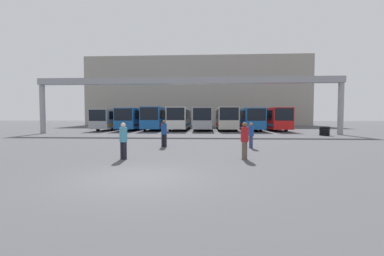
{
  "coord_description": "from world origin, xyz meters",
  "views": [
    {
      "loc": [
        2.28,
        -8.33,
        2.05
      ],
      "look_at": [
        0.41,
        23.86,
        0.53
      ],
      "focal_mm": 24.0,
      "sensor_mm": 36.0,
      "label": 1
    }
  ],
  "objects_px": {
    "pedestrian_far_center": "(251,135)",
    "bus_slot_0": "(114,118)",
    "bus_slot_6": "(248,118)",
    "pedestrian_mid_left": "(164,133)",
    "bus_slot_3": "(180,117)",
    "pedestrian_mid_right": "(123,140)",
    "bus_slot_2": "(157,117)",
    "bus_slot_7": "(271,118)",
    "bus_slot_1": "(136,118)",
    "bus_slot_4": "(203,117)",
    "bus_slot_5": "(226,117)",
    "pedestrian_near_left": "(245,140)",
    "tire_stack": "(324,131)"
  },
  "relations": [
    {
      "from": "bus_slot_5",
      "to": "pedestrian_far_center",
      "type": "relative_size",
      "value": 6.57
    },
    {
      "from": "bus_slot_1",
      "to": "bus_slot_4",
      "type": "bearing_deg",
      "value": 1.47
    },
    {
      "from": "bus_slot_3",
      "to": "bus_slot_7",
      "type": "relative_size",
      "value": 0.93
    },
    {
      "from": "bus_slot_7",
      "to": "pedestrian_near_left",
      "type": "bearing_deg",
      "value": -106.4
    },
    {
      "from": "bus_slot_0",
      "to": "pedestrian_far_center",
      "type": "height_order",
      "value": "bus_slot_0"
    },
    {
      "from": "bus_slot_0",
      "to": "pedestrian_far_center",
      "type": "xyz_separation_m",
      "value": [
        16.88,
        -21.54,
        -0.85
      ]
    },
    {
      "from": "bus_slot_3",
      "to": "pedestrian_mid_right",
      "type": "distance_m",
      "value": 26.16
    },
    {
      "from": "pedestrian_mid_right",
      "to": "tire_stack",
      "type": "relative_size",
      "value": 1.66
    },
    {
      "from": "bus_slot_2",
      "to": "bus_slot_7",
      "type": "relative_size",
      "value": 0.81
    },
    {
      "from": "bus_slot_2",
      "to": "bus_slot_4",
      "type": "distance_m",
      "value": 6.84
    },
    {
      "from": "bus_slot_2",
      "to": "bus_slot_7",
      "type": "xyz_separation_m",
      "value": [
        16.84,
        1.19,
        -0.06
      ]
    },
    {
      "from": "pedestrian_far_center",
      "to": "bus_slot_0",
      "type": "bearing_deg",
      "value": 26.62
    },
    {
      "from": "bus_slot_6",
      "to": "tire_stack",
      "type": "height_order",
      "value": "bus_slot_6"
    },
    {
      "from": "bus_slot_4",
      "to": "pedestrian_mid_right",
      "type": "xyz_separation_m",
      "value": [
        -3.33,
        -26.58,
        -0.9
      ]
    },
    {
      "from": "bus_slot_2",
      "to": "bus_slot_7",
      "type": "height_order",
      "value": "bus_slot_2"
    },
    {
      "from": "bus_slot_2",
      "to": "bus_slot_5",
      "type": "relative_size",
      "value": 0.95
    },
    {
      "from": "bus_slot_5",
      "to": "bus_slot_4",
      "type": "bearing_deg",
      "value": 164.76
    },
    {
      "from": "bus_slot_1",
      "to": "bus_slot_6",
      "type": "bearing_deg",
      "value": 0.64
    },
    {
      "from": "bus_slot_4",
      "to": "pedestrian_mid_right",
      "type": "bearing_deg",
      "value": -97.14
    },
    {
      "from": "bus_slot_6",
      "to": "pedestrian_mid_right",
      "type": "xyz_separation_m",
      "value": [
        -10.07,
        -26.51,
        -0.86
      ]
    },
    {
      "from": "bus_slot_0",
      "to": "bus_slot_3",
      "type": "bearing_deg",
      "value": -0.05
    },
    {
      "from": "bus_slot_7",
      "to": "tire_stack",
      "type": "bearing_deg",
      "value": -75.75
    },
    {
      "from": "bus_slot_4",
      "to": "tire_stack",
      "type": "height_order",
      "value": "bus_slot_4"
    },
    {
      "from": "pedestrian_mid_right",
      "to": "pedestrian_near_left",
      "type": "distance_m",
      "value": 5.72
    },
    {
      "from": "bus_slot_6",
      "to": "bus_slot_0",
      "type": "bearing_deg",
      "value": -178.98
    },
    {
      "from": "bus_slot_3",
      "to": "bus_slot_4",
      "type": "distance_m",
      "value": 3.4
    },
    {
      "from": "pedestrian_far_center",
      "to": "pedestrian_mid_left",
      "type": "relative_size",
      "value": 0.92
    },
    {
      "from": "bus_slot_0",
      "to": "pedestrian_mid_left",
      "type": "bearing_deg",
      "value": -62.12
    },
    {
      "from": "bus_slot_5",
      "to": "tire_stack",
      "type": "height_order",
      "value": "bus_slot_5"
    },
    {
      "from": "bus_slot_1",
      "to": "bus_slot_2",
      "type": "relative_size",
      "value": 1.18
    },
    {
      "from": "bus_slot_6",
      "to": "pedestrian_near_left",
      "type": "height_order",
      "value": "bus_slot_6"
    },
    {
      "from": "bus_slot_5",
      "to": "tire_stack",
      "type": "xyz_separation_m",
      "value": [
        9.51,
        -10.0,
        -1.38
      ]
    },
    {
      "from": "bus_slot_5",
      "to": "pedestrian_near_left",
      "type": "height_order",
      "value": "bus_slot_5"
    },
    {
      "from": "bus_slot_3",
      "to": "pedestrian_far_center",
      "type": "bearing_deg",
      "value": -72.53
    },
    {
      "from": "bus_slot_1",
      "to": "bus_slot_4",
      "type": "distance_m",
      "value": 10.11
    },
    {
      "from": "bus_slot_4",
      "to": "bus_slot_7",
      "type": "relative_size",
      "value": 1.0
    },
    {
      "from": "pedestrian_near_left",
      "to": "bus_slot_4",
      "type": "bearing_deg",
      "value": 36.11
    },
    {
      "from": "bus_slot_0",
      "to": "pedestrian_mid_right",
      "type": "height_order",
      "value": "bus_slot_0"
    },
    {
      "from": "bus_slot_2",
      "to": "pedestrian_far_center",
      "type": "height_order",
      "value": "bus_slot_2"
    },
    {
      "from": "pedestrian_mid_right",
      "to": "pedestrian_far_center",
      "type": "bearing_deg",
      "value": -116.19
    },
    {
      "from": "bus_slot_0",
      "to": "tire_stack",
      "type": "height_order",
      "value": "bus_slot_0"
    },
    {
      "from": "bus_slot_7",
      "to": "pedestrian_mid_right",
      "type": "height_order",
      "value": "bus_slot_7"
    },
    {
      "from": "bus_slot_4",
      "to": "tire_stack",
      "type": "bearing_deg",
      "value": -40.3
    },
    {
      "from": "bus_slot_0",
      "to": "pedestrian_far_center",
      "type": "bearing_deg",
      "value": -51.92
    },
    {
      "from": "pedestrian_mid_left",
      "to": "bus_slot_7",
      "type": "bearing_deg",
      "value": -113.17
    },
    {
      "from": "bus_slot_6",
      "to": "bus_slot_3",
      "type": "bearing_deg",
      "value": -177.91
    },
    {
      "from": "bus_slot_1",
      "to": "bus_slot_6",
      "type": "relative_size",
      "value": 0.97
    },
    {
      "from": "bus_slot_6",
      "to": "pedestrian_mid_left",
      "type": "bearing_deg",
      "value": -112.48
    },
    {
      "from": "bus_slot_0",
      "to": "pedestrian_mid_right",
      "type": "relative_size",
      "value": 6.72
    },
    {
      "from": "bus_slot_5",
      "to": "bus_slot_7",
      "type": "relative_size",
      "value": 0.85
    }
  ]
}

